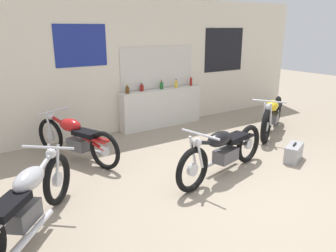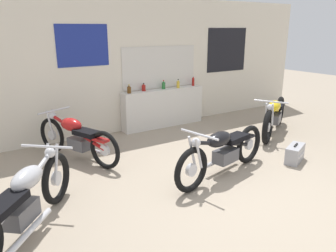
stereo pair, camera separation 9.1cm
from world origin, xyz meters
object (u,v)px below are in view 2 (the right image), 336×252
bottle_leftmost (129,89)px  bottle_left_center (144,88)px  motorcycle_yellow (274,115)px  motorcycle_black (223,151)px  bottle_rightmost (193,81)px  motorcycle_silver (24,202)px  hard_case_silver (295,154)px  bottle_right_center (178,84)px  bottle_center (164,85)px  motorcycle_red (76,137)px

bottle_leftmost → bottle_left_center: 0.39m
bottle_leftmost → motorcycle_yellow: bottle_leftmost is taller
motorcycle_black → bottle_rightmost: bearing=61.9°
motorcycle_silver → hard_case_silver: motorcycle_silver is taller
hard_case_silver → bottle_right_center: bearing=97.7°
bottle_left_center → motorcycle_yellow: bottle_left_center is taller
motorcycle_black → bottle_leftmost: bearing=94.7°
motorcycle_silver → hard_case_silver: bearing=-3.1°
motorcycle_black → hard_case_silver: bearing=-9.9°
motorcycle_yellow → hard_case_silver: (-0.92, -1.24, -0.26)m
bottle_left_center → motorcycle_black: bottle_left_center is taller
bottle_center → hard_case_silver: 3.19m
motorcycle_silver → bottle_rightmost: bearing=32.9°
bottle_rightmost → motorcycle_red: bottle_rightmost is taller
bottle_leftmost → motorcycle_black: (0.23, -2.71, -0.53)m
bottle_rightmost → motorcycle_black: size_ratio=0.12×
bottle_right_center → hard_case_silver: 3.07m
bottle_rightmost → motorcycle_red: size_ratio=0.13×
motorcycle_red → motorcycle_yellow: motorcycle_yellow is taller
motorcycle_yellow → bottle_right_center: bearing=127.8°
bottle_right_center → motorcycle_red: bottle_right_center is taller
bottle_left_center → bottle_center: 0.49m
bottle_leftmost → bottle_rightmost: size_ratio=0.76×
bottle_center → motorcycle_red: bearing=-157.9°
motorcycle_silver → hard_case_silver: size_ratio=3.07×
motorcycle_red → motorcycle_yellow: size_ratio=0.98×
motorcycle_yellow → motorcycle_black: bearing=-156.7°
motorcycle_black → hard_case_silver: motorcycle_black is taller
bottle_rightmost → motorcycle_silver: bearing=-147.1°
bottle_left_center → bottle_center: size_ratio=0.86×
bottle_left_center → motorcycle_red: bottle_left_center is taller
bottle_left_center → motorcycle_red: 2.13m
motorcycle_red → motorcycle_black: 2.46m
motorcycle_yellow → motorcycle_silver: (-5.12, -1.02, 0.01)m
bottle_left_center → bottle_rightmost: (1.31, -0.03, 0.03)m
motorcycle_yellow → hard_case_silver: motorcycle_yellow is taller
motorcycle_yellow → bottle_center: bearing=133.7°
bottle_right_center → bottle_left_center: bearing=174.5°
bottle_leftmost → bottle_left_center: size_ratio=1.07×
bottle_rightmost → motorcycle_black: 3.16m
bottle_center → motorcycle_red: bottle_center is taller
bottle_leftmost → motorcycle_black: bottle_leftmost is taller
bottle_center → bottle_rightmost: bottle_rightmost is taller
motorcycle_black → bottle_left_center: bearing=86.8°
bottle_left_center → motorcycle_black: size_ratio=0.08×
motorcycle_red → motorcycle_silver: size_ratio=1.10×
bottle_right_center → bottle_rightmost: size_ratio=0.84×
bottle_center → hard_case_silver: bearing=-75.9°
bottle_right_center → motorcycle_silver: size_ratio=0.12×
bottle_center → motorcycle_red: size_ratio=0.11×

